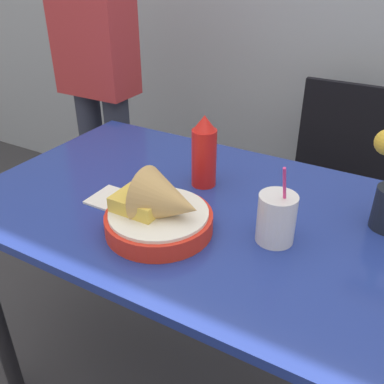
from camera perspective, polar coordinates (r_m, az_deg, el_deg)
dining_table at (r=1.18m, az=2.34°, el=-6.45°), size 1.27×0.76×0.78m
chair_far_window at (r=1.88m, az=18.68°, el=1.77°), size 0.40×0.40×0.91m
food_basket at (r=1.00m, az=-4.02°, el=-2.68°), size 0.26×0.26×0.16m
ketchup_bottle at (r=1.18m, az=1.62°, el=5.33°), size 0.07×0.07×0.21m
drink_cup at (r=0.99m, az=11.17°, el=-3.65°), size 0.09×0.09×0.20m
napkin at (r=1.16m, az=-10.15°, el=-1.06°), size 0.14×0.11×0.01m
person_standing at (r=1.89m, az=-12.72°, el=17.54°), size 0.32×0.19×1.71m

